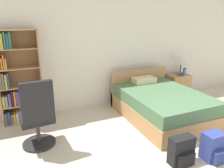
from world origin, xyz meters
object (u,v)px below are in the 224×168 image
(backpack_black, at_px, (182,151))
(water_bottle, at_px, (184,72))
(bookshelf, at_px, (14,79))
(backpack_blue, at_px, (214,147))
(bed, at_px, (160,104))
(office_chair, at_px, (37,118))
(nightstand, at_px, (177,86))
(table_lamp, at_px, (181,61))

(backpack_black, bearing_deg, water_bottle, 48.88)
(bookshelf, distance_m, backpack_black, 3.08)
(water_bottle, xyz_separation_m, backpack_blue, (-1.33, -2.17, -0.47))
(bed, distance_m, office_chair, 2.36)
(water_bottle, bearing_deg, nightstand, 133.06)
(bed, xyz_separation_m, backpack_black, (-0.60, -1.35, -0.09))
(bed, height_order, water_bottle, bed)
(bookshelf, distance_m, water_bottle, 3.82)
(table_lamp, xyz_separation_m, backpack_blue, (-1.27, -2.25, -0.74))
(water_bottle, bearing_deg, bookshelf, 177.26)
(office_chair, xyz_separation_m, water_bottle, (3.54, 0.89, 0.15))
(backpack_blue, bearing_deg, backpack_black, 167.55)
(office_chair, distance_m, backpack_blue, 2.58)
(nightstand, bearing_deg, office_chair, -163.97)
(bed, xyz_separation_m, table_lamp, (1.14, 0.80, 0.64))
(table_lamp, height_order, water_bottle, table_lamp)
(table_lamp, bearing_deg, backpack_black, -129.10)
(bed, height_order, table_lamp, table_lamp)
(table_lamp, relative_size, water_bottle, 2.50)
(bookshelf, relative_size, office_chair, 1.57)
(backpack_blue, bearing_deg, nightstand, 61.46)
(water_bottle, height_order, backpack_black, water_bottle)
(table_lamp, height_order, backpack_black, table_lamp)
(office_chair, bearing_deg, water_bottle, 14.16)
(bed, distance_m, nightstand, 1.38)
(backpack_black, bearing_deg, backpack_blue, -12.45)
(nightstand, distance_m, table_lamp, 0.64)
(bookshelf, bearing_deg, bed, -19.07)
(bookshelf, height_order, office_chair, bookshelf)
(bookshelf, height_order, backpack_black, bookshelf)
(table_lamp, distance_m, backpack_blue, 2.69)
(bookshelf, xyz_separation_m, backpack_black, (2.00, -2.25, -0.67))
(nightstand, relative_size, backpack_blue, 1.43)
(nightstand, height_order, water_bottle, water_bottle)
(backpack_black, bearing_deg, nightstand, 51.66)
(nightstand, bearing_deg, backpack_black, -128.34)
(bookshelf, distance_m, backpack_blue, 3.48)
(office_chair, xyz_separation_m, backpack_black, (1.74, -1.17, -0.32))
(nightstand, height_order, backpack_black, nightstand)
(office_chair, height_order, nightstand, office_chair)
(bookshelf, height_order, backpack_blue, bookshelf)
(backpack_black, bearing_deg, bookshelf, 131.67)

